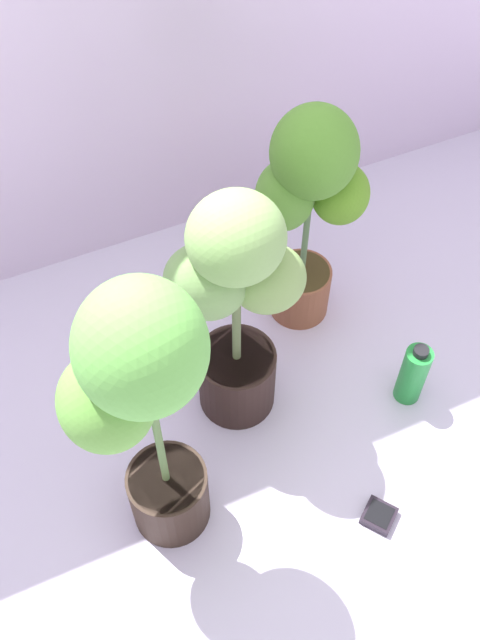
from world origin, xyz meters
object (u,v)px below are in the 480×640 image
object	(u,v)px
potted_plant_center	(235,303)
potted_plant_back_right	(309,201)
nutrient_bottle	(413,374)
potted_plant_front_left	(141,405)
hygrometer_box	(379,516)

from	to	relation	value
potted_plant_center	potted_plant_back_right	bearing A→B (deg)	35.23
potted_plant_back_right	nutrient_bottle	distance (m)	0.58
potted_plant_front_left	potted_plant_center	bearing A→B (deg)	37.72
potted_plant_center	hygrometer_box	size ratio (longest dim) A/B	7.08
hygrometer_box	nutrient_bottle	bearing A→B (deg)	-168.96
potted_plant_center	potted_plant_back_right	distance (m)	0.39
potted_plant_front_left	hygrometer_box	distance (m)	0.79
hygrometer_box	potted_plant_back_right	bearing A→B (deg)	-136.43
potted_plant_front_left	potted_plant_back_right	size ratio (longest dim) A/B	1.19
potted_plant_back_right	hygrometer_box	xyz separation A→B (m)	(-0.13, -0.72, -0.46)
potted_plant_center	hygrometer_box	bearing A→B (deg)	-68.65
potted_plant_back_right	potted_plant_front_left	bearing A→B (deg)	-143.51
nutrient_bottle	potted_plant_back_right	bearing A→B (deg)	108.58
potted_plant_center	nutrient_bottle	bearing A→B (deg)	-23.08
nutrient_bottle	hygrometer_box	bearing A→B (deg)	-132.68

